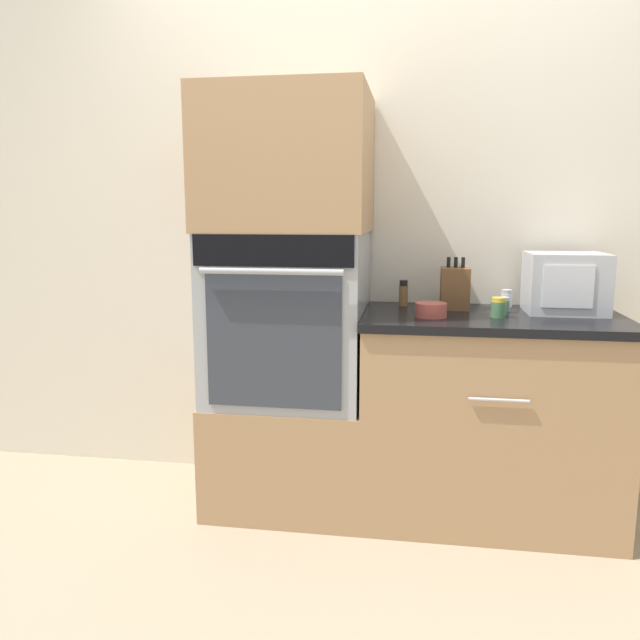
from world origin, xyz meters
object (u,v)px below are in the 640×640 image
(condiment_jar_far, at_px, (504,305))
(condiment_jar_back, at_px, (403,293))
(knife_block, at_px, (455,288))
(condiment_jar_near, at_px, (507,299))
(microwave, at_px, (565,283))
(wall_oven, at_px, (289,315))
(bowl, at_px, (431,310))
(condiment_jar_mid, at_px, (498,308))

(condiment_jar_far, height_order, condiment_jar_back, condiment_jar_back)
(knife_block, xyz_separation_m, condiment_jar_near, (0.23, 0.09, -0.05))
(condiment_jar_back, bearing_deg, microwave, -6.94)
(wall_oven, bearing_deg, condiment_jar_back, 21.32)
(wall_oven, relative_size, condiment_jar_back, 6.20)
(knife_block, distance_m, condiment_jar_back, 0.23)
(bowl, bearing_deg, knife_block, 65.60)
(wall_oven, xyz_separation_m, bowl, (0.60, -0.09, 0.05))
(condiment_jar_near, bearing_deg, condiment_jar_mid, -103.45)
(condiment_jar_far, distance_m, condiment_jar_back, 0.44)
(wall_oven, relative_size, condiment_jar_mid, 8.97)
(condiment_jar_near, bearing_deg, knife_block, -158.37)
(bowl, height_order, condiment_jar_near, condiment_jar_near)
(condiment_jar_mid, relative_size, condiment_jar_back, 0.69)
(condiment_jar_mid, bearing_deg, condiment_jar_back, 147.07)
(microwave, bearing_deg, bowl, -159.93)
(microwave, xyz_separation_m, condiment_jar_back, (-0.67, 0.08, -0.07))
(condiment_jar_far, bearing_deg, bowl, -152.69)
(knife_block, distance_m, condiment_jar_far, 0.22)
(bowl, height_order, condiment_jar_mid, condiment_jar_mid)
(wall_oven, distance_m, microwave, 1.17)
(wall_oven, xyz_separation_m, condiment_jar_far, (0.91, 0.06, 0.06))
(microwave, distance_m, condiment_jar_near, 0.26)
(microwave, relative_size, condiment_jar_mid, 3.92)
(condiment_jar_mid, bearing_deg, condiment_jar_near, 76.55)
(wall_oven, distance_m, condiment_jar_near, 0.97)
(wall_oven, xyz_separation_m, microwave, (1.16, 0.11, 0.15))
(wall_oven, xyz_separation_m, knife_block, (0.71, 0.14, 0.12))
(bowl, bearing_deg, condiment_jar_mid, 7.32)
(condiment_jar_mid, distance_m, condiment_jar_far, 0.13)
(wall_oven, relative_size, microwave, 2.29)
(knife_block, height_order, condiment_jar_mid, knife_block)
(microwave, bearing_deg, condiment_jar_far, -169.95)
(microwave, xyz_separation_m, condiment_jar_near, (-0.22, 0.12, -0.09))
(condiment_jar_near, relative_size, condiment_jar_mid, 0.96)
(microwave, distance_m, condiment_jar_mid, 0.34)
(knife_block, relative_size, condiment_jar_mid, 2.81)
(condiment_jar_far, bearing_deg, condiment_jar_mid, -107.68)
(condiment_jar_near, xyz_separation_m, condiment_jar_mid, (-0.07, -0.29, 0.00))
(bowl, height_order, condiment_jar_back, condiment_jar_back)
(wall_oven, relative_size, bowl, 5.67)
(microwave, height_order, bowl, microwave)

